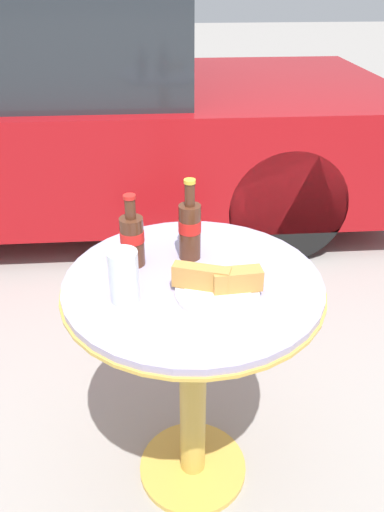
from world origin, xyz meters
TOP-DOWN VIEW (x-y plane):
  - ground_plane at (0.00, 0.00)m, footprint 30.00×30.00m
  - bistro_table at (0.00, 0.00)m, footprint 0.70×0.70m
  - cola_bottle_left at (0.00, 0.11)m, footprint 0.06×0.06m
  - cola_bottle_right at (-0.16, 0.09)m, footprint 0.07×0.07m
  - drinking_glass at (-0.17, -0.08)m, footprint 0.07×0.07m
  - lunch_plate_near at (0.06, -0.07)m, footprint 0.23×0.21m
  - parked_car at (-0.75, 2.25)m, footprint 4.29×1.84m

SIDE VIEW (x-z plane):
  - ground_plane at x=0.00m, z-range 0.00..0.00m
  - bistro_table at x=0.00m, z-range 0.20..0.98m
  - parked_car at x=-0.75m, z-range -0.04..1.35m
  - lunch_plate_near at x=0.06m, z-range 0.77..0.84m
  - drinking_glass at x=-0.17m, z-range 0.77..0.91m
  - cola_bottle_right at x=-0.16m, z-range 0.76..0.96m
  - cola_bottle_left at x=0.00m, z-range 0.75..0.99m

